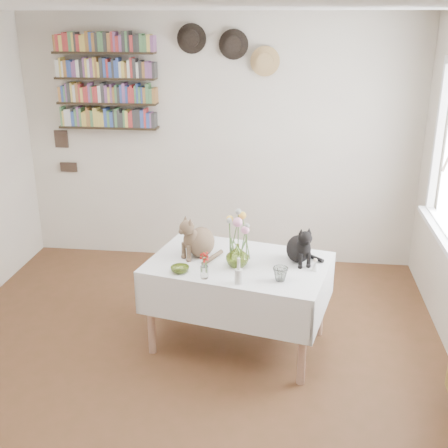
# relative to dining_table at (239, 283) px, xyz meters

# --- Properties ---
(room) EXTENTS (4.08, 4.58, 2.58)m
(room) POSITION_rel_dining_table_xyz_m (-0.37, -0.56, 0.71)
(room) COLOR brown
(room) RESTS_ON ground
(dining_table) EXTENTS (1.48, 1.12, 0.71)m
(dining_table) POSITION_rel_dining_table_xyz_m (0.00, 0.00, 0.00)
(dining_table) COLOR white
(dining_table) RESTS_ON room
(tabby_cat) EXTENTS (0.37, 0.37, 0.34)m
(tabby_cat) POSITION_rel_dining_table_xyz_m (-0.30, 0.09, 0.35)
(tabby_cat) COLOR #7B6346
(tabby_cat) RESTS_ON dining_table
(black_cat) EXTENTS (0.29, 0.32, 0.31)m
(black_cat) POSITION_rel_dining_table_xyz_m (0.45, 0.07, 0.33)
(black_cat) COLOR black
(black_cat) RESTS_ON dining_table
(flower_vase) EXTENTS (0.22, 0.22, 0.18)m
(flower_vase) POSITION_rel_dining_table_xyz_m (-0.00, -0.08, 0.26)
(flower_vase) COLOR #96AE45
(flower_vase) RESTS_ON dining_table
(green_bowl) EXTENTS (0.14, 0.14, 0.04)m
(green_bowl) POSITION_rel_dining_table_xyz_m (-0.41, -0.23, 0.20)
(green_bowl) COLOR #96AE45
(green_bowl) RESTS_ON dining_table
(drinking_glass) EXTENTS (0.14, 0.14, 0.10)m
(drinking_glass) POSITION_rel_dining_table_xyz_m (0.32, -0.28, 0.23)
(drinking_glass) COLOR white
(drinking_glass) RESTS_ON dining_table
(candlestick) EXTENTS (0.05, 0.05, 0.19)m
(candlestick) POSITION_rel_dining_table_xyz_m (0.03, -0.36, 0.24)
(candlestick) COLOR white
(candlestick) RESTS_ON dining_table
(berry_jar) EXTENTS (0.06, 0.06, 0.23)m
(berry_jar) POSITION_rel_dining_table_xyz_m (-0.21, -0.31, 0.28)
(berry_jar) COLOR white
(berry_jar) RESTS_ON dining_table
(porcelain_figurine) EXTENTS (0.05, 0.05, 0.10)m
(porcelain_figurine) POSITION_rel_dining_table_xyz_m (0.57, -0.08, 0.22)
(porcelain_figurine) COLOR white
(porcelain_figurine) RESTS_ON dining_table
(flower_bouquet) EXTENTS (0.17, 0.13, 0.39)m
(flower_bouquet) POSITION_rel_dining_table_xyz_m (-0.00, -0.07, 0.51)
(flower_bouquet) COLOR #4C7233
(flower_bouquet) RESTS_ON flower_vase
(bookshelf_unit) EXTENTS (1.00, 0.16, 0.91)m
(bookshelf_unit) POSITION_rel_dining_table_xyz_m (-1.47, 1.60, 1.31)
(bookshelf_unit) COLOR black
(bookshelf_unit) RESTS_ON room
(wall_hats) EXTENTS (0.98, 0.09, 0.48)m
(wall_hats) POSITION_rel_dining_table_xyz_m (-0.26, 1.63, 1.63)
(wall_hats) COLOR black
(wall_hats) RESTS_ON room
(wall_art_plaques) EXTENTS (0.21, 0.02, 0.44)m
(wall_art_plaques) POSITION_rel_dining_table_xyz_m (-2.00, 1.67, 0.59)
(wall_art_plaques) COLOR #38281E
(wall_art_plaques) RESTS_ON room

